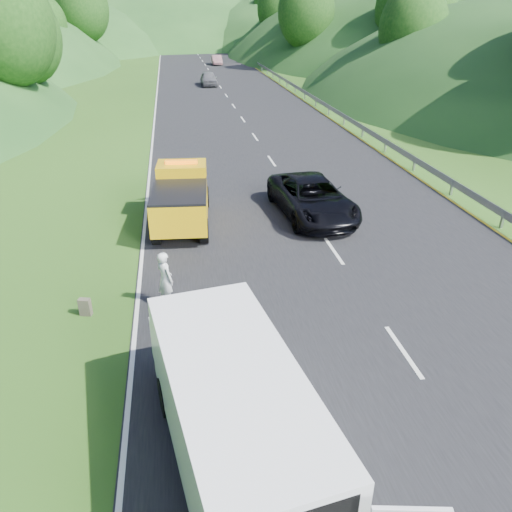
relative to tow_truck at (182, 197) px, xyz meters
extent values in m
plane|color=#38661E|center=(2.33, -7.55, -1.15)|extent=(320.00, 320.00, 0.00)
cube|color=black|center=(5.33, 32.45, -1.14)|extent=(14.00, 200.00, 0.02)
cube|color=gray|center=(12.63, 44.95, -1.15)|extent=(0.06, 140.00, 1.52)
cylinder|color=black|center=(-0.74, 1.88, -0.69)|extent=(0.40, 0.96, 0.93)
cylinder|color=black|center=(1.03, 1.73, -0.69)|extent=(0.40, 0.96, 0.93)
cylinder|color=black|center=(-1.04, -1.84, -0.69)|extent=(0.40, 0.96, 0.93)
cylinder|color=black|center=(0.73, -1.99, -0.69)|extent=(0.40, 0.96, 0.93)
cube|color=#D8A50B|center=(0.08, 1.01, 0.20)|extent=(2.12, 1.65, 1.77)
cube|color=#D8A50B|center=(-0.09, -1.08, -0.03)|extent=(2.30, 3.33, 1.21)
cube|color=black|center=(-0.09, -1.08, 0.62)|extent=(2.30, 3.33, 0.09)
cube|color=black|center=(0.17, 2.13, -0.31)|extent=(1.95, 1.27, 0.65)
cube|color=black|center=(0.22, 2.69, -0.50)|extent=(1.97, 0.34, 0.47)
cube|color=#D8A50B|center=(0.20, 2.45, 0.29)|extent=(1.92, 0.88, 1.02)
cube|color=orange|center=(0.08, 1.01, 1.13)|extent=(1.32, 0.34, 0.15)
cube|color=black|center=(0.14, 1.66, 0.52)|extent=(1.77, 0.22, 0.84)
cylinder|color=black|center=(-0.67, -10.71, -0.72)|extent=(0.46, 0.90, 0.86)
cylinder|color=black|center=(1.24, -10.40, -0.72)|extent=(0.46, 0.90, 0.86)
cube|color=white|center=(0.60, -12.46, 0.30)|extent=(3.07, 5.86, 1.99)
cube|color=white|center=(0.12, -9.55, -0.13)|extent=(2.27, 1.30, 1.07)
cube|color=black|center=(0.16, -9.76, 0.72)|extent=(2.02, 0.68, 0.89)
imported|color=silver|center=(-0.68, -6.26, -1.15)|extent=(0.73, 0.78, 1.73)
imported|color=#BEBD65|center=(-0.21, -8.35, -1.15)|extent=(0.62, 0.64, 1.03)
imported|color=black|center=(1.05, -13.12, -1.15)|extent=(1.19, 0.71, 1.81)
cube|color=#524B3D|center=(-3.00, -6.42, -0.89)|extent=(0.37, 0.27, 0.53)
cylinder|color=black|center=(1.81, -12.71, -1.15)|extent=(0.63, 0.63, 0.20)
imported|color=black|center=(5.41, -0.06, -1.15)|extent=(3.10, 5.91, 1.59)
imported|color=#515156|center=(4.15, 39.79, -1.15)|extent=(1.74, 4.32, 1.47)
imported|color=brown|center=(7.12, 62.19, -1.15)|extent=(1.43, 4.10, 1.35)
camera|label=1|loc=(-0.12, -19.21, 6.84)|focal=35.00mm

